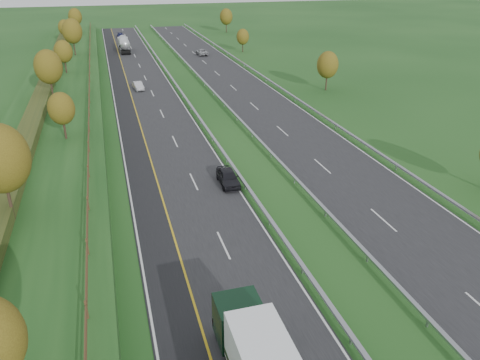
{
  "coord_description": "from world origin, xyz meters",
  "views": [
    {
      "loc": [
        -6.02,
        -6.74,
        19.87
      ],
      "look_at": [
        4.5,
        29.63,
        2.2
      ],
      "focal_mm": 35.0,
      "sensor_mm": 36.0,
      "label": 1
    }
  ],
  "objects_px": {
    "road_tanker": "(124,44)",
    "car_small_far": "(121,36)",
    "car_silver_mid": "(138,86)",
    "car_dark_near": "(228,177)",
    "car_oncoming": "(202,52)"
  },
  "relations": [
    {
      "from": "car_silver_mid",
      "to": "car_oncoming",
      "type": "relative_size",
      "value": 0.82
    },
    {
      "from": "car_silver_mid",
      "to": "car_dark_near",
      "type": "bearing_deg",
      "value": -89.16
    },
    {
      "from": "car_dark_near",
      "to": "car_oncoming",
      "type": "distance_m",
      "value": 71.18
    },
    {
      "from": "road_tanker",
      "to": "car_silver_mid",
      "type": "height_order",
      "value": "road_tanker"
    },
    {
      "from": "car_dark_near",
      "to": "car_silver_mid",
      "type": "bearing_deg",
      "value": 98.53
    },
    {
      "from": "car_small_far",
      "to": "car_oncoming",
      "type": "bearing_deg",
      "value": -65.48
    },
    {
      "from": "road_tanker",
      "to": "car_silver_mid",
      "type": "bearing_deg",
      "value": -90.19
    },
    {
      "from": "road_tanker",
      "to": "car_dark_near",
      "type": "bearing_deg",
      "value": -86.43
    },
    {
      "from": "car_dark_near",
      "to": "road_tanker",
      "type": "bearing_deg",
      "value": 94.91
    },
    {
      "from": "car_dark_near",
      "to": "car_small_far",
      "type": "distance_m",
      "value": 103.53
    },
    {
      "from": "road_tanker",
      "to": "car_dark_near",
      "type": "height_order",
      "value": "road_tanker"
    },
    {
      "from": "car_silver_mid",
      "to": "car_small_far",
      "type": "height_order",
      "value": "car_small_far"
    },
    {
      "from": "road_tanker",
      "to": "car_small_far",
      "type": "relative_size",
      "value": 2.45
    },
    {
      "from": "road_tanker",
      "to": "car_silver_mid",
      "type": "xyz_separation_m",
      "value": [
        -0.13,
        -39.6,
        -1.17
      ]
    },
    {
      "from": "car_dark_near",
      "to": "car_silver_mid",
      "type": "relative_size",
      "value": 1.11
    }
  ]
}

